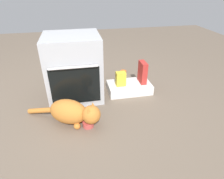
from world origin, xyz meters
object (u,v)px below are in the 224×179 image
sauce_jar (123,75)px  snack_bag (121,79)px  cat (73,112)px  pantry_cabinet (129,87)px  oven (74,68)px  food_bowl (88,123)px  cereal_box (143,72)px

sauce_jar → snack_bag: bearing=-117.3°
sauce_jar → cat: bearing=-137.7°
pantry_cabinet → sauce_jar: size_ratio=4.00×
oven → food_bowl: 0.72m
cat → snack_bag: snack_bag is taller
pantry_cabinet → cat: 0.91m
cereal_box → sauce_jar: (-0.23, 0.10, -0.07)m
snack_bag → sauce_jar: (0.07, 0.13, -0.02)m
oven → pantry_cabinet: size_ratio=1.38×
cereal_box → sauce_jar: size_ratio=2.00×
oven → cereal_box: (0.86, -0.01, -0.13)m
food_bowl → cereal_box: 1.00m
cereal_box → snack_bag: bearing=-174.1°
snack_bag → sauce_jar: 0.15m
cat → oven: bearing=113.0°
food_bowl → cat: size_ratio=0.15×
snack_bag → cereal_box: bearing=5.9°
oven → sauce_jar: bearing=7.5°
food_bowl → snack_bag: bearing=50.5°
oven → food_bowl: oven is taller
pantry_cabinet → food_bowl: bearing=-135.2°
oven → cereal_box: oven is taller
pantry_cabinet → sauce_jar: 0.18m
cat → cereal_box: size_ratio=2.75×
sauce_jar → cereal_box: bearing=-22.8°
food_bowl → cereal_box: cereal_box is taller
snack_bag → oven: bearing=175.4°
food_bowl → sauce_jar: 0.90m
cereal_box → sauce_jar: 0.26m
food_bowl → cereal_box: (0.77, 0.60, 0.22)m
snack_bag → cat: bearing=-141.3°
cat → sauce_jar: cat is taller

